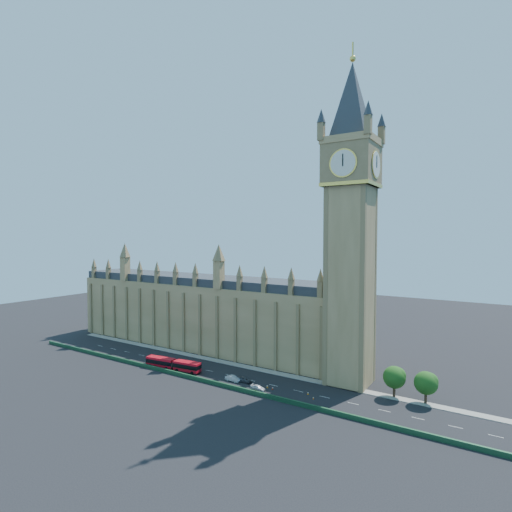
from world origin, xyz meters
The scene contains 15 objects.
ground centered at (0.00, 0.00, 0.00)m, with size 400.00×400.00×0.00m, color black.
palace_westminster centered at (-25.00, 22.00, 13.86)m, with size 120.00×20.00×28.00m.
elizabeth_tower centered at (38.00, 13.99, 54.56)m, with size 20.59×20.59×105.00m.
bridge_parapet centered at (0.00, -9.00, 0.60)m, with size 160.00×0.60×1.20m, color #1E4C2D.
kerb_north centered at (0.00, 9.50, 0.08)m, with size 160.00×3.00×0.16m, color gray.
tree_east_near centered at (52.22, 10.08, 5.64)m, with size 6.00×6.00×8.50m.
tree_east_far centered at (60.22, 10.08, 5.64)m, with size 6.00×6.00×8.50m.
red_bus centered at (-14.71, -5.67, 1.81)m, with size 20.41×5.34×3.44m.
car_grey centered at (11.30, -2.39, 0.78)m, with size 1.83×4.55×1.55m, color #3E3F45.
car_silver centered at (7.85, -3.54, 0.81)m, with size 1.72×4.94×1.63m, color #B1B4B9.
car_white centered at (17.97, -5.36, 0.64)m, with size 1.78×4.38×1.27m, color silver.
cone_a centered at (21.33, -2.94, 0.37)m, with size 0.61×0.61×0.74m.
cone_b centered at (19.40, -2.61, 0.39)m, with size 0.61×0.61×0.79m.
cone_c centered at (31.45, -0.91, 0.37)m, with size 0.61×0.61×0.75m.
cone_d centered at (34.00, -2.99, 0.32)m, with size 0.51×0.51×0.64m.
Camera 1 is at (76.99, -100.08, 43.58)m, focal length 28.00 mm.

